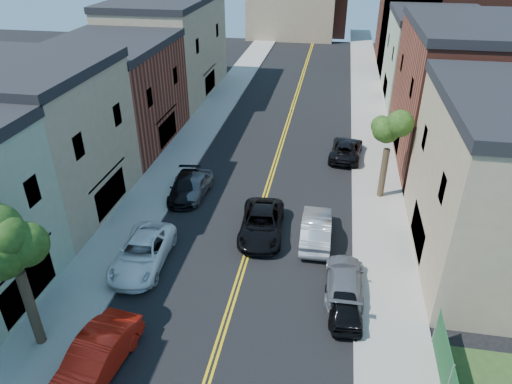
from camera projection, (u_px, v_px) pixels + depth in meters
The scene contains 22 objects.
sidewalk_left at pixel (200, 128), 43.21m from camera, with size 3.20×100.00×0.15m, color gray.
sidewalk_right at pixel (373, 140), 40.85m from camera, with size 3.20×100.00×0.15m, color gray.
curb_left at pixel (218, 129), 42.94m from camera, with size 0.30×100.00×0.15m, color gray.
curb_right at pixel (353, 138), 41.11m from camera, with size 0.30×100.00×0.15m, color gray.
bldg_left_tan_near at pixel (36, 145), 29.10m from camera, with size 9.00×10.00×9.00m, color #998466.
bldg_left_brick at pixel (114, 97), 38.74m from camera, with size 9.00×12.00×8.00m, color brown.
bldg_left_tan_far at pixel (169, 50), 50.33m from camera, with size 9.00×16.00×9.50m, color #998466.
bldg_right_brick at pixel (463, 96), 35.77m from camera, with size 9.00×14.00×10.00m, color brown.
bldg_right_palegrn at pixel (433, 61), 48.10m from camera, with size 9.00×12.00×8.50m, color gray.
church at pixel (439, 9), 59.13m from camera, with size 16.20×14.20×22.60m.
backdrop_center at pixel (318, 3), 78.85m from camera, with size 10.00×8.00×10.00m, color brown.
tree_left_mid at pixel (4, 222), 17.76m from camera, with size 5.20×5.20×9.29m.
tree_right_far at pixel (392, 119), 29.48m from camera, with size 4.40×4.40×8.03m.
red_sedan at pixel (95, 358), 19.25m from camera, with size 1.77×5.09×1.68m, color red.
white_pickup at pixel (142, 253), 25.56m from camera, with size 2.57×5.56×1.55m, color white.
grey_car_left at pixel (195, 186), 32.27m from camera, with size 1.69×4.20×1.43m, color #5B5D63.
black_car_left at pixel (185, 187), 32.18m from camera, with size 1.87×4.59×1.33m, color black.
grey_car_right at pixel (344, 281), 23.71m from camera, with size 1.92×4.71×1.37m, color slate.
black_car_right at pixel (344, 303), 22.34m from camera, with size 1.57×3.91×1.33m, color black.
silver_car_right at pixel (316, 229), 27.55m from camera, with size 1.73×4.95×1.63m, color #9DA0A5.
dark_car_right_far at pixel (346, 149), 37.59m from camera, with size 2.37×5.15×1.43m, color black.
black_suv_lane at pixel (261, 224), 28.10m from camera, with size 2.52×5.47×1.52m, color black.
Camera 1 is at (4.20, 1.07, 16.43)m, focal length 32.57 mm.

